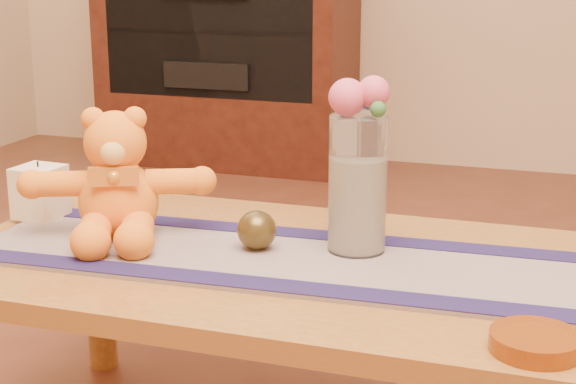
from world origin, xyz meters
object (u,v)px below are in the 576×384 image
(teddy_bear, at_px, (117,175))
(bronze_ball, at_px, (257,230))
(pillar_candle, at_px, (40,192))
(glass_vase, at_px, (358,184))
(amber_dish, at_px, (535,342))

(teddy_bear, height_order, bronze_ball, teddy_bear)
(teddy_bear, xyz_separation_m, bronze_ball, (0.29, 0.00, -0.08))
(teddy_bear, distance_m, pillar_candle, 0.24)
(pillar_candle, bearing_deg, teddy_bear, -14.11)
(pillar_candle, xyz_separation_m, bronze_ball, (0.52, -0.05, -0.02))
(pillar_candle, bearing_deg, glass_vase, 0.23)
(bronze_ball, bearing_deg, glass_vase, 17.05)
(amber_dish, bearing_deg, teddy_bear, 161.70)
(teddy_bear, relative_size, bronze_ball, 4.77)
(pillar_candle, height_order, bronze_ball, pillar_candle)
(bronze_ball, bearing_deg, amber_dish, -27.40)
(teddy_bear, xyz_separation_m, glass_vase, (0.48, 0.06, 0.01))
(amber_dish, bearing_deg, glass_vase, 136.60)
(teddy_bear, xyz_separation_m, pillar_candle, (-0.22, 0.06, -0.07))
(glass_vase, bearing_deg, pillar_candle, -179.77)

